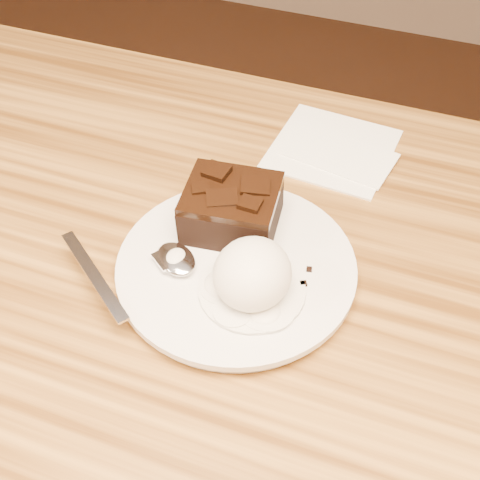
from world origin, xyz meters
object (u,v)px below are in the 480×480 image
(ice_cream_scoop, at_px, (252,274))
(napkin, at_px, (332,148))
(spoon, at_px, (176,260))
(plate, at_px, (236,270))
(brownie, at_px, (232,211))

(ice_cream_scoop, bearing_deg, napkin, 87.00)
(ice_cream_scoop, height_order, napkin, ice_cream_scoop)
(ice_cream_scoop, height_order, spoon, ice_cream_scoop)
(plate, height_order, napkin, plate)
(brownie, height_order, spoon, brownie)
(brownie, xyz_separation_m, napkin, (0.06, 0.17, -0.04))
(ice_cream_scoop, bearing_deg, plate, 133.41)
(brownie, bearing_deg, plate, -64.64)
(plate, relative_size, brownie, 2.57)
(napkin, bearing_deg, brownie, -108.97)
(brownie, distance_m, spoon, 0.07)
(spoon, bearing_deg, brownie, 11.34)
(plate, bearing_deg, ice_cream_scoop, -46.59)
(napkin, bearing_deg, spoon, -110.72)
(napkin, bearing_deg, plate, -99.80)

